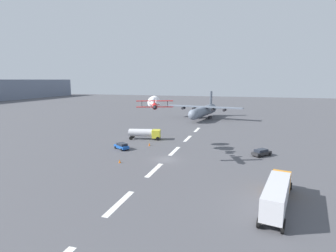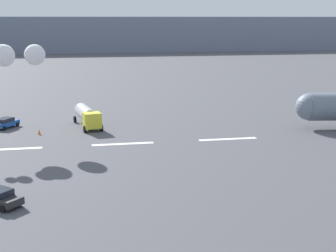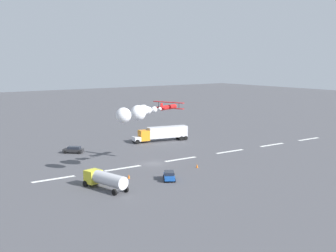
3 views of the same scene
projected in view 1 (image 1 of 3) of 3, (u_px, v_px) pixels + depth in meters
name	position (u px, v px, depth m)	size (l,w,h in m)	color
ground_plane	(166.00, 159.00, 56.58)	(440.00, 440.00, 0.00)	#4C4C51
runway_stripe_2	(119.00, 203.00, 36.54)	(8.00, 0.90, 0.01)	white
runway_stripe_3	(154.00, 170.00, 49.90)	(8.00, 0.90, 0.01)	white
runway_stripe_4	(175.00, 151.00, 63.25)	(8.00, 0.90, 0.01)	white
runway_stripe_5	(188.00, 139.00, 76.61)	(8.00, 0.90, 0.01)	white
runway_stripe_6	(197.00, 130.00, 89.96)	(8.00, 0.90, 0.01)	white
cargo_transport_plane	(203.00, 111.00, 113.63)	(27.56, 32.89, 11.31)	slate
stunt_biplane_red	(154.00, 102.00, 62.08)	(17.65, 9.60, 2.87)	red
semi_truck_orange	(277.00, 192.00, 34.97)	(14.82, 5.53, 3.70)	silver
fuel_tanker_truck	(145.00, 133.00, 75.49)	(4.24, 9.05, 2.90)	yellow
followme_car_yellow	(261.00, 152.00, 59.09)	(4.56, 4.39, 1.52)	#262628
airport_staff_sedan	(122.00, 146.00, 64.74)	(3.76, 4.44, 1.52)	#194CA5
traffic_cone_near	(120.00, 161.00, 54.22)	(0.44, 0.44, 0.75)	orange
traffic_cone_far	(149.00, 144.00, 68.25)	(0.44, 0.44, 0.75)	orange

